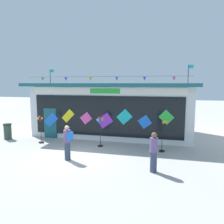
{
  "coord_description": "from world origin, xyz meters",
  "views": [
    {
      "loc": [
        4.34,
        -9.76,
        3.66
      ],
      "look_at": [
        1.2,
        3.01,
        1.91
      ],
      "focal_mm": 34.75,
      "sensor_mm": 36.0,
      "label": 1
    }
  ],
  "objects_px": {
    "wind_spinner_far_left": "(40,127)",
    "person_mid_plaza": "(154,152)",
    "kite_shop_building": "(114,108)",
    "person_near_camera": "(68,142)",
    "wind_spinner_left": "(100,127)",
    "wind_spinner_center_left": "(165,131)",
    "trash_bin": "(8,131)"
  },
  "relations": [
    {
      "from": "kite_shop_building",
      "to": "trash_bin",
      "type": "relative_size",
      "value": 10.72
    },
    {
      "from": "kite_shop_building",
      "to": "wind_spinner_far_left",
      "type": "relative_size",
      "value": 6.44
    },
    {
      "from": "wind_spinner_left",
      "to": "trash_bin",
      "type": "distance_m",
      "value": 6.46
    },
    {
      "from": "wind_spinner_left",
      "to": "person_mid_plaza",
      "type": "height_order",
      "value": "wind_spinner_left"
    },
    {
      "from": "wind_spinner_center_left",
      "to": "person_mid_plaza",
      "type": "distance_m",
      "value": 2.89
    },
    {
      "from": "wind_spinner_far_left",
      "to": "wind_spinner_center_left",
      "type": "relative_size",
      "value": 0.99
    },
    {
      "from": "wind_spinner_far_left",
      "to": "wind_spinner_left",
      "type": "xyz_separation_m",
      "value": [
        3.77,
        0.13,
        0.18
      ]
    },
    {
      "from": "kite_shop_building",
      "to": "wind_spinner_left",
      "type": "relative_size",
      "value": 6.19
    },
    {
      "from": "person_mid_plaza",
      "to": "wind_spinner_center_left",
      "type": "bearing_deg",
      "value": 142.69
    },
    {
      "from": "kite_shop_building",
      "to": "person_near_camera",
      "type": "bearing_deg",
      "value": -97.91
    },
    {
      "from": "kite_shop_building",
      "to": "person_near_camera",
      "type": "relative_size",
      "value": 6.55
    },
    {
      "from": "wind_spinner_far_left",
      "to": "person_mid_plaza",
      "type": "distance_m",
      "value": 7.52
    },
    {
      "from": "wind_spinner_left",
      "to": "wind_spinner_center_left",
      "type": "relative_size",
      "value": 1.03
    },
    {
      "from": "person_near_camera",
      "to": "trash_bin",
      "type": "height_order",
      "value": "person_near_camera"
    },
    {
      "from": "wind_spinner_left",
      "to": "person_near_camera",
      "type": "bearing_deg",
      "value": -109.24
    },
    {
      "from": "kite_shop_building",
      "to": "person_mid_plaza",
      "type": "height_order",
      "value": "kite_shop_building"
    },
    {
      "from": "wind_spinner_left",
      "to": "person_near_camera",
      "type": "xyz_separation_m",
      "value": [
        -0.87,
        -2.48,
        -0.29
      ]
    },
    {
      "from": "person_mid_plaza",
      "to": "trash_bin",
      "type": "relative_size",
      "value": 1.64
    },
    {
      "from": "wind_spinner_left",
      "to": "trash_bin",
      "type": "relative_size",
      "value": 1.73
    },
    {
      "from": "wind_spinner_center_left",
      "to": "person_near_camera",
      "type": "height_order",
      "value": "wind_spinner_center_left"
    },
    {
      "from": "wind_spinner_far_left",
      "to": "person_mid_plaza",
      "type": "bearing_deg",
      "value": -22.01
    },
    {
      "from": "wind_spinner_center_left",
      "to": "person_near_camera",
      "type": "relative_size",
      "value": 1.02
    },
    {
      "from": "wind_spinner_far_left",
      "to": "person_mid_plaza",
      "type": "xyz_separation_m",
      "value": [
        6.97,
        -2.82,
        -0.14
      ]
    },
    {
      "from": "wind_spinner_far_left",
      "to": "person_near_camera",
      "type": "height_order",
      "value": "wind_spinner_far_left"
    },
    {
      "from": "person_near_camera",
      "to": "trash_bin",
      "type": "distance_m",
      "value": 6.19
    },
    {
      "from": "wind_spinner_left",
      "to": "person_near_camera",
      "type": "relative_size",
      "value": 1.06
    },
    {
      "from": "wind_spinner_left",
      "to": "wind_spinner_center_left",
      "type": "xyz_separation_m",
      "value": [
        3.62,
        -0.1,
        -0.03
      ]
    },
    {
      "from": "wind_spinner_center_left",
      "to": "person_mid_plaza",
      "type": "relative_size",
      "value": 1.02
    },
    {
      "from": "wind_spinner_far_left",
      "to": "trash_bin",
      "type": "height_order",
      "value": "wind_spinner_far_left"
    },
    {
      "from": "kite_shop_building",
      "to": "wind_spinner_left",
      "type": "distance_m",
      "value": 3.57
    },
    {
      "from": "wind_spinner_left",
      "to": "person_mid_plaza",
      "type": "relative_size",
      "value": 1.06
    },
    {
      "from": "wind_spinner_center_left",
      "to": "trash_bin",
      "type": "xyz_separation_m",
      "value": [
        -10.04,
        0.31,
        -0.62
      ]
    }
  ]
}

